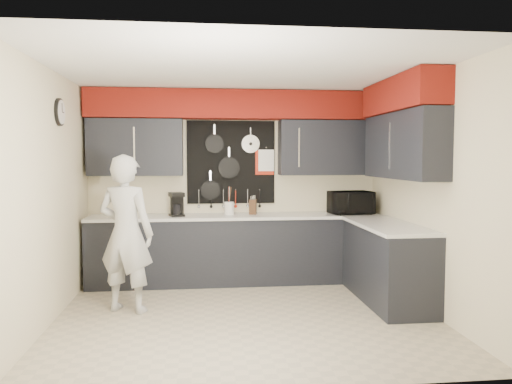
{
  "coord_description": "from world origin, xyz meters",
  "views": [
    {
      "loc": [
        -0.48,
        -5.21,
        1.7
      ],
      "look_at": [
        0.16,
        0.5,
        1.29
      ],
      "focal_mm": 35.0,
      "sensor_mm": 36.0,
      "label": 1
    }
  ],
  "objects": [
    {
      "name": "right_wall_assembly",
      "position": [
        1.85,
        0.26,
        1.94
      ],
      "size": [
        0.36,
        3.5,
        2.6
      ],
      "color": "beige",
      "rests_on": "ground"
    },
    {
      "name": "coffee_maker",
      "position": [
        -0.79,
        1.41,
        1.08
      ],
      "size": [
        0.23,
        0.25,
        0.31
      ],
      "rotation": [
        0.0,
        0.0,
        0.3
      ],
      "color": "black",
      "rests_on": "base_cabinets"
    },
    {
      "name": "back_wall_assembly",
      "position": [
        0.01,
        1.6,
        2.01
      ],
      "size": [
        4.0,
        0.36,
        2.6
      ],
      "color": "beige",
      "rests_on": "ground"
    },
    {
      "name": "microwave",
      "position": [
        1.57,
        1.39,
        1.07
      ],
      "size": [
        0.61,
        0.46,
        0.31
      ],
      "primitive_type": "imported",
      "rotation": [
        0.0,
        0.0,
        0.16
      ],
      "color": "black",
      "rests_on": "base_cabinets"
    },
    {
      "name": "knife_block",
      "position": [
        0.23,
        1.48,
        1.02
      ],
      "size": [
        0.11,
        0.11,
        0.2
      ],
      "primitive_type": "cube",
      "rotation": [
        0.0,
        0.0,
        -0.26
      ],
      "color": "#321E0F",
      "rests_on": "base_cabinets"
    },
    {
      "name": "ground",
      "position": [
        0.0,
        0.0,
        0.0
      ],
      "size": [
        4.0,
        4.0,
        0.0
      ],
      "primitive_type": "plane",
      "color": "tan",
      "rests_on": "ground"
    },
    {
      "name": "base_cabinets",
      "position": [
        0.49,
        1.13,
        0.46
      ],
      "size": [
        3.95,
        2.2,
        0.92
      ],
      "color": "black",
      "rests_on": "ground"
    },
    {
      "name": "left_wall_assembly",
      "position": [
        -1.99,
        0.02,
        1.33
      ],
      "size": [
        0.05,
        3.5,
        2.6
      ],
      "color": "beige",
      "rests_on": "ground"
    },
    {
      "name": "utensil_crock",
      "position": [
        -0.09,
        1.5,
        1.01
      ],
      "size": [
        0.13,
        0.13,
        0.17
      ],
      "primitive_type": "cylinder",
      "color": "white",
      "rests_on": "base_cabinets"
    },
    {
      "name": "person",
      "position": [
        -1.29,
        0.3,
        0.86
      ],
      "size": [
        0.74,
        0.61,
        1.72
      ],
      "primitive_type": "imported",
      "rotation": [
        0.0,
        0.0,
        2.78
      ],
      "color": "#B8B9B6",
      "rests_on": "ground"
    }
  ]
}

